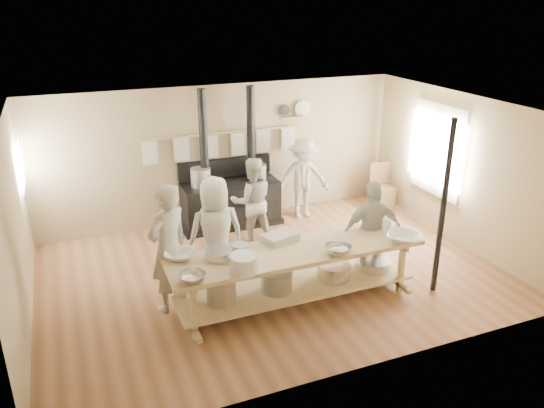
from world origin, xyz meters
name	(u,v)px	position (x,y,z in m)	size (l,w,h in m)	color
ground	(272,274)	(0.00, 0.00, 0.00)	(7.00, 7.00, 0.00)	brown
room_shell	(272,176)	(0.00, 0.00, 1.62)	(7.00, 7.00, 7.00)	tan
window_right	(438,150)	(3.47, 0.60, 1.50)	(0.09, 1.50, 1.65)	beige
left_opening	(21,166)	(-3.45, 2.00, 1.60)	(0.00, 0.90, 0.90)	white
stove	(230,199)	(-0.01, 2.12, 0.52)	(1.90, 0.75, 2.60)	black
towel_rail	(224,141)	(0.00, 2.40, 1.56)	(3.00, 0.04, 0.47)	#A1845C
back_wall_shelf	(295,112)	(1.46, 2.43, 2.00)	(0.63, 0.14, 0.32)	#A1845C
prep_table	(296,270)	(-0.01, -0.90, 0.52)	(3.60, 0.90, 0.85)	#A1845C
support_post	(443,209)	(2.05, -1.35, 1.30)	(0.08, 0.08, 2.60)	black
cook_far_left	(169,248)	(-1.65, -0.36, 0.92)	(0.67, 0.44, 1.83)	#B5B2A0
cook_left	(252,201)	(0.12, 1.22, 0.78)	(0.76, 0.59, 1.55)	#B5B2A0
cook_center	(216,233)	(-0.89, 0.00, 0.86)	(0.84, 0.54, 1.71)	#B5B2A0
cook_right	(372,231)	(1.36, -0.67, 0.79)	(0.93, 0.39, 1.59)	#B5B2A0
cook_by_window	(303,178)	(1.44, 1.95, 0.80)	(1.03, 0.59, 1.60)	#B5B2A0
chair	(381,195)	(3.15, 1.77, 0.27)	(0.49, 0.49, 0.91)	brown
bowl_white_a	(180,255)	(-1.55, -0.57, 0.90)	(0.41, 0.41, 0.10)	white
bowl_steel_a	(192,278)	(-1.55, -1.23, 0.90)	(0.34, 0.34, 0.11)	silver
bowl_white_b	(403,237)	(1.50, -1.23, 0.91)	(0.45, 0.45, 0.11)	white
bowl_steel_b	(338,250)	(0.46, -1.23, 0.91)	(0.36, 0.36, 0.11)	silver
roasting_pan	(280,237)	(-0.11, -0.57, 0.90)	(0.49, 0.32, 0.11)	#B2B2B7
mixing_bowl_large	(219,254)	(-1.06, -0.76, 0.91)	(0.39, 0.39, 0.12)	silver
bucket_galv	(240,252)	(-0.82, -0.88, 0.96)	(0.23, 0.23, 0.21)	gray
deep_bowl_enamel	(244,264)	(-0.88, -1.23, 0.96)	(0.36, 0.36, 0.23)	white
pitcher	(386,226)	(1.45, -0.88, 0.95)	(0.13, 0.13, 0.20)	white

